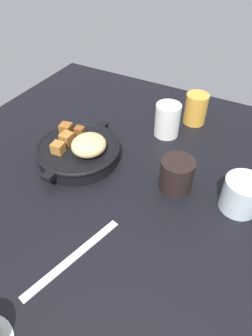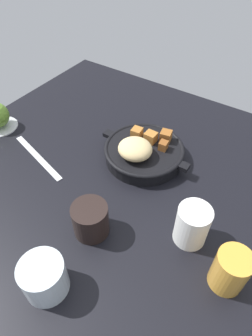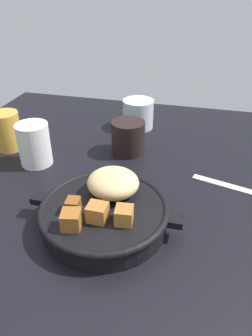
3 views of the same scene
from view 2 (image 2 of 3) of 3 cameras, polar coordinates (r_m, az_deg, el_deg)
ground_plane at (r=74.68cm, az=-1.85°, el=-3.01°), size 99.72×96.47×2.40cm
cast_iron_skillet at (r=77.24cm, az=3.40°, el=3.32°), size 25.74×21.47×8.33cm
saucer_plate at (r=97.69cm, az=-23.51°, el=7.56°), size 10.54×10.54×0.60cm
butter_knife at (r=83.11cm, az=-16.97°, el=2.12°), size 22.15×7.38×0.36cm
white_creamer_pitcher at (r=61.43cm, az=12.86°, el=-10.88°), size 6.89×6.89×9.39cm
coffee_mug_dark at (r=62.14cm, az=-6.99°, el=-10.06°), size 7.71×7.71×7.68cm
juice_glass_amber at (r=58.61cm, az=19.82°, el=-18.43°), size 6.54×6.54×9.02cm
water_glass_short at (r=57.64cm, az=-15.82°, el=-20.01°), size 8.30×8.30×7.65cm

